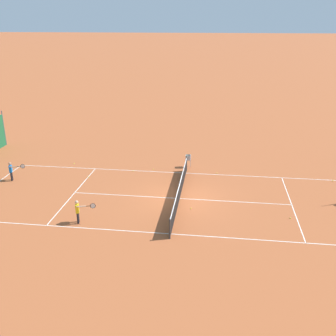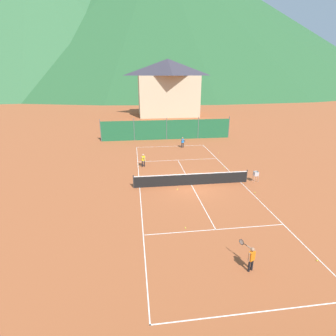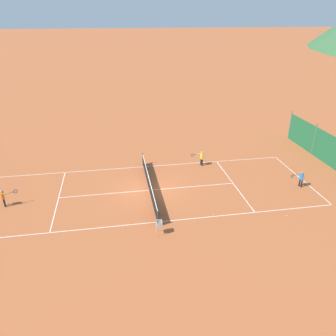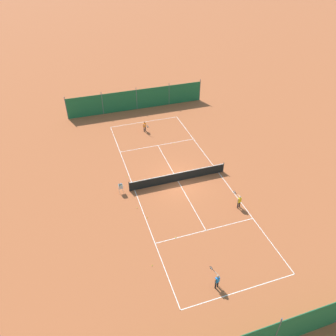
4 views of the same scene
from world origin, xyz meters
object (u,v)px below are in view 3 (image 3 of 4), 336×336
at_px(player_near_service, 301,178).
at_px(player_near_baseline, 4,197).
at_px(tennis_ball_service_box, 195,221).
at_px(tennis_ball_alley_left, 287,216).
at_px(player_far_service, 201,157).
at_px(tennis_ball_far_corner, 66,186).
at_px(ball_hopper, 159,225).
at_px(tennis_ball_alley_right, 137,183).
at_px(tennis_ball_mid_court, 213,215).
at_px(tennis_ball_by_net_right, 123,227).
at_px(tennis_net, 149,184).
at_px(tennis_ball_by_net_left, 245,199).

distance_m(player_near_service, player_near_baseline, 20.85).
height_order(tennis_ball_service_box, tennis_ball_alley_left, same).
distance_m(player_far_service, tennis_ball_far_corner, 11.08).
bearing_deg(tennis_ball_far_corner, ball_hopper, 40.68).
relative_size(player_near_baseline, tennis_ball_alley_right, 18.51).
bearing_deg(tennis_ball_service_box, player_near_service, 109.42).
bearing_deg(tennis_ball_mid_court, tennis_ball_by_net_right, -86.20).
height_order(tennis_ball_by_net_right, tennis_ball_alley_right, same).
distance_m(tennis_net, ball_hopper, 5.31).
height_order(tennis_net, player_near_baseline, player_near_baseline).
height_order(tennis_net, player_near_service, player_near_service).
bearing_deg(ball_hopper, player_near_baseline, -116.29).
bearing_deg(tennis_ball_alley_left, tennis_ball_far_corner, -114.58).
relative_size(tennis_net, ball_hopper, 10.31).
distance_m(tennis_ball_service_box, tennis_ball_far_corner, 10.37).
distance_m(player_near_baseline, tennis_ball_mid_court, 13.83).
bearing_deg(tennis_ball_alley_left, player_near_baseline, -103.55).
height_order(tennis_net, ball_hopper, tennis_net).
bearing_deg(player_near_baseline, tennis_ball_alley_right, 101.24).
relative_size(tennis_net, tennis_ball_mid_court, 139.09).
relative_size(player_far_service, player_near_baseline, 1.03).
distance_m(tennis_ball_service_box, tennis_ball_alley_left, 5.95).
bearing_deg(tennis_net, player_near_service, 83.05).
bearing_deg(tennis_ball_service_box, tennis_ball_by_net_left, 116.15).
distance_m(player_near_service, tennis_ball_service_box, 9.36).
xyz_separation_m(tennis_ball_by_net_right, tennis_ball_alley_right, (-5.59, 1.35, 0.00)).
distance_m(tennis_ball_by_net_right, tennis_ball_alley_left, 10.35).
distance_m(tennis_ball_by_net_right, tennis_ball_alley_right, 5.75).
xyz_separation_m(tennis_net, player_near_baseline, (0.52, -9.73, 0.21)).
xyz_separation_m(tennis_ball_alley_right, tennis_ball_by_net_left, (3.73, 7.12, 0.00)).
xyz_separation_m(tennis_net, ball_hopper, (5.31, -0.05, 0.16)).
relative_size(tennis_ball_by_net_left, ball_hopper, 0.07).
relative_size(tennis_ball_by_net_right, tennis_ball_far_corner, 1.00).
relative_size(tennis_net, player_far_service, 7.29).
bearing_deg(player_near_baseline, tennis_ball_mid_court, 75.63).
bearing_deg(tennis_ball_alley_right, player_far_service, 112.55).
xyz_separation_m(player_far_service, tennis_ball_alley_left, (8.44, 3.39, -0.70)).
distance_m(tennis_ball_service_box, tennis_ball_by_net_left, 4.52).
bearing_deg(tennis_ball_alley_right, tennis_ball_service_box, 28.13).
bearing_deg(tennis_ball_mid_court, player_far_service, 170.98).
bearing_deg(player_near_service, tennis_ball_by_net_left, -76.82).
xyz_separation_m(player_far_service, tennis_ball_by_net_right, (7.92, -6.95, -0.70)).
bearing_deg(player_near_baseline, tennis_ball_alley_left, 76.45).
bearing_deg(ball_hopper, tennis_ball_alley_left, 93.17).
bearing_deg(player_near_service, tennis_ball_alley_right, -102.43).
height_order(tennis_ball_alley_right, tennis_ball_mid_court, same).
bearing_deg(ball_hopper, player_far_service, 151.21).
distance_m(player_near_service, tennis_ball_far_corner, 17.44).
bearing_deg(ball_hopper, player_near_service, 109.53).
bearing_deg(ball_hopper, tennis_ball_service_box, 109.96).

